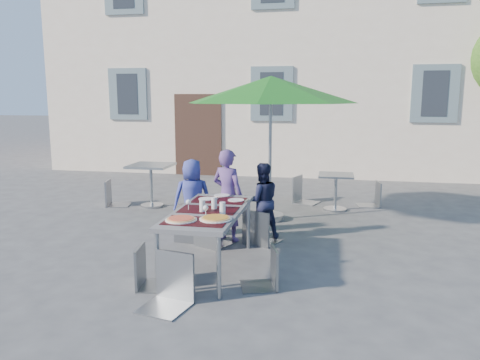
% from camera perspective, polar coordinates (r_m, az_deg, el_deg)
% --- Properties ---
extents(ground, '(90.00, 90.00, 0.00)m').
position_cam_1_polar(ground, '(5.48, -6.87, -12.72)').
color(ground, '#464648').
rests_on(ground, ground).
extents(building, '(13.60, 8.20, 11.10)m').
position_cam_1_polar(building, '(16.59, 5.90, 19.50)').
color(building, beige).
rests_on(building, ground).
extents(dining_table, '(0.80, 1.85, 0.76)m').
position_cam_1_polar(dining_table, '(5.77, -3.85, -4.18)').
color(dining_table, '#45464A').
rests_on(dining_table, ground).
extents(pizza_near_left, '(0.36, 0.36, 0.03)m').
position_cam_1_polar(pizza_near_left, '(5.29, -7.20, -4.75)').
color(pizza_near_left, white).
rests_on(pizza_near_left, dining_table).
extents(pizza_near_right, '(0.37, 0.37, 0.03)m').
position_cam_1_polar(pizza_near_right, '(5.29, -2.99, -4.68)').
color(pizza_near_right, white).
rests_on(pizza_near_right, dining_table).
extents(glassware, '(0.53, 0.43, 0.15)m').
position_cam_1_polar(glassware, '(5.63, -3.71, -3.14)').
color(glassware, silver).
rests_on(glassware, dining_table).
extents(place_settings, '(0.66, 0.48, 0.01)m').
position_cam_1_polar(place_settings, '(6.37, -2.24, -2.20)').
color(place_settings, white).
rests_on(place_settings, dining_table).
extents(child_0, '(0.69, 0.58, 1.19)m').
position_cam_1_polar(child_0, '(7.20, -5.82, -2.15)').
color(child_0, '#363E95').
rests_on(child_0, ground).
extents(child_1, '(0.59, 0.49, 1.37)m').
position_cam_1_polar(child_1, '(6.91, -1.51, -1.86)').
color(child_1, '#573C7B').
rests_on(child_1, ground).
extents(child_2, '(0.64, 0.51, 1.15)m').
position_cam_1_polar(child_2, '(7.06, 2.65, -2.53)').
color(child_2, '#1C1F3D').
rests_on(child_2, ground).
extents(chair_0, '(0.41, 0.41, 0.84)m').
position_cam_1_polar(chair_0, '(6.92, -6.38, -3.61)').
color(chair_0, gray).
rests_on(chair_0, ground).
extents(chair_1, '(0.57, 0.57, 0.97)m').
position_cam_1_polar(chair_1, '(6.65, -3.72, -3.40)').
color(chair_1, gray).
rests_on(chair_1, ground).
extents(chair_2, '(0.56, 0.56, 0.98)m').
position_cam_1_polar(chair_2, '(6.73, 2.38, -3.17)').
color(chair_2, gray).
rests_on(chair_2, ground).
extents(chair_3, '(0.45, 0.44, 0.89)m').
position_cam_1_polar(chair_3, '(5.35, -11.18, -7.50)').
color(chair_3, gray).
rests_on(chair_3, ground).
extents(chair_4, '(0.48, 0.48, 0.86)m').
position_cam_1_polar(chair_4, '(5.26, 3.24, -7.83)').
color(chair_4, gray).
rests_on(chair_4, ground).
extents(chair_5, '(0.54, 0.54, 1.02)m').
position_cam_1_polar(chair_5, '(4.84, -8.68, -8.26)').
color(chair_5, gray).
rests_on(chair_5, ground).
extents(patio_umbrella, '(2.89, 2.89, 2.46)m').
position_cam_1_polar(patio_umbrella, '(7.97, 3.78, 10.83)').
color(patio_umbrella, '#A4A6AB').
rests_on(patio_umbrella, ground).
extents(cafe_table_0, '(0.78, 0.78, 0.84)m').
position_cam_1_polar(cafe_table_0, '(9.22, -10.79, 0.46)').
color(cafe_table_0, '#A4A6AB').
rests_on(cafe_table_0, ground).
extents(bg_chair_l_0, '(0.51, 0.51, 0.95)m').
position_cam_1_polar(bg_chair_l_0, '(9.50, -15.26, 0.29)').
color(bg_chair_l_0, gray).
rests_on(bg_chair_l_0, ground).
extents(bg_chair_r_0, '(0.55, 0.54, 0.94)m').
position_cam_1_polar(bg_chair_r_0, '(9.12, -5.95, 0.12)').
color(bg_chair_r_0, '#90969B').
rests_on(bg_chair_r_0, ground).
extents(cafe_table_1, '(0.64, 0.64, 0.69)m').
position_cam_1_polar(cafe_table_1, '(8.99, 11.58, -0.82)').
color(cafe_table_1, '#A4A6AB').
rests_on(cafe_table_1, ground).
extents(bg_chair_l_1, '(0.58, 0.58, 1.01)m').
position_cam_1_polar(bg_chair_l_1, '(9.52, 7.60, 0.81)').
color(bg_chair_l_1, gray).
rests_on(bg_chair_l_1, ground).
extents(bg_chair_r_1, '(0.47, 0.46, 0.92)m').
position_cam_1_polar(bg_chair_r_1, '(9.49, 16.01, 0.10)').
color(bg_chair_r_1, gray).
rests_on(bg_chair_r_1, ground).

